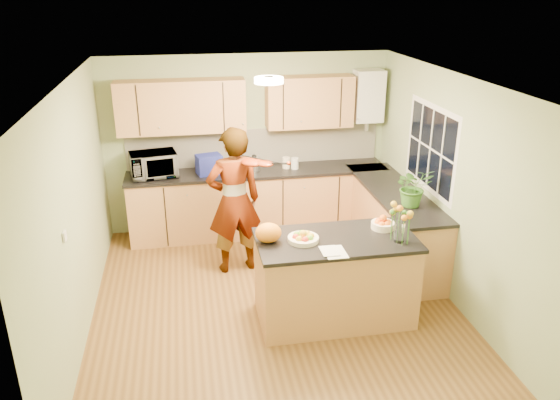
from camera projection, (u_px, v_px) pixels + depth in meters
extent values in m
plane|color=brown|center=(275.00, 304.00, 6.18)|extent=(4.50, 4.50, 0.00)
cube|color=white|center=(274.00, 81.00, 5.25)|extent=(4.00, 4.50, 0.02)
cube|color=#8E9F72|center=(248.00, 143.00, 7.77)|extent=(4.00, 0.02, 2.50)
cube|color=#8E9F72|center=(331.00, 325.00, 3.66)|extent=(4.00, 0.02, 2.50)
cube|color=#8E9F72|center=(75.00, 215.00, 5.39)|extent=(0.02, 4.50, 2.50)
cube|color=#8E9F72|center=(452.00, 189.00, 6.05)|extent=(0.02, 4.50, 2.50)
cube|color=#A66E42|center=(259.00, 203.00, 7.81)|extent=(3.60, 0.60, 0.90)
cube|color=black|center=(258.00, 172.00, 7.63)|extent=(3.64, 0.62, 0.04)
cube|color=#A66E42|center=(393.00, 226.00, 7.07)|extent=(0.60, 2.20, 0.90)
cube|color=black|center=(395.00, 192.00, 6.89)|extent=(0.62, 2.24, 0.04)
cube|color=white|center=(255.00, 147.00, 7.79)|extent=(3.60, 0.02, 0.52)
cube|color=#A66E42|center=(181.00, 106.00, 7.24)|extent=(1.70, 0.34, 0.70)
cube|color=#A66E42|center=(309.00, 102.00, 7.53)|extent=(1.20, 0.34, 0.70)
cube|color=silver|center=(368.00, 96.00, 7.66)|extent=(0.40, 0.30, 0.72)
cylinder|color=#BBBBC0|center=(367.00, 124.00, 7.81)|extent=(0.06, 0.06, 0.20)
cube|color=silver|center=(431.00, 148.00, 6.48)|extent=(0.01, 1.30, 1.05)
cube|color=black|center=(431.00, 148.00, 6.48)|extent=(0.01, 1.18, 0.92)
cube|color=silver|center=(65.00, 236.00, 4.82)|extent=(0.02, 0.09, 0.09)
cylinder|color=#FFEABF|center=(269.00, 80.00, 5.54)|extent=(0.30, 0.30, 0.06)
cylinder|color=silver|center=(269.00, 77.00, 5.53)|extent=(0.10, 0.10, 0.02)
cube|color=#A66E42|center=(335.00, 280.00, 5.77)|extent=(1.61, 0.80, 0.90)
cube|color=black|center=(336.00, 240.00, 5.60)|extent=(1.65, 0.84, 0.04)
cylinder|color=#FBE7C9|center=(303.00, 239.00, 5.52)|extent=(0.32, 0.32, 0.05)
cylinder|color=#FBE7C9|center=(383.00, 225.00, 5.81)|extent=(0.25, 0.25, 0.07)
cylinder|color=silver|center=(399.00, 232.00, 5.49)|extent=(0.11, 0.11, 0.22)
ellipsoid|color=orange|center=(268.00, 233.00, 5.48)|extent=(0.33, 0.31, 0.20)
cube|color=white|center=(335.00, 252.00, 5.30)|extent=(0.21, 0.28, 0.01)
imported|color=#DAA585|center=(234.00, 201.00, 6.60)|extent=(0.74, 0.55, 1.84)
imported|color=silver|center=(153.00, 165.00, 7.32)|extent=(0.66, 0.51, 0.33)
cube|color=navy|center=(209.00, 164.00, 7.44)|extent=(0.38, 0.31, 0.27)
cylinder|color=#BBBBC0|center=(254.00, 164.00, 7.57)|extent=(0.14, 0.14, 0.20)
sphere|color=black|center=(254.00, 154.00, 7.52)|extent=(0.07, 0.07, 0.07)
cylinder|color=#FBE7C9|center=(286.00, 163.00, 7.68)|extent=(0.12, 0.12, 0.16)
cylinder|color=silver|center=(295.00, 163.00, 7.66)|extent=(0.14, 0.14, 0.16)
imported|color=#3C7426|center=(413.00, 187.00, 6.34)|extent=(0.43, 0.38, 0.47)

